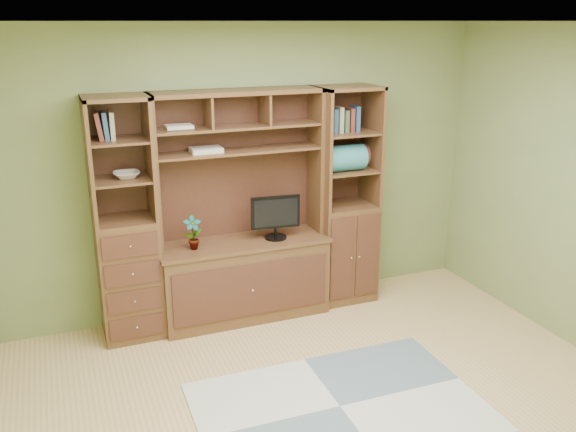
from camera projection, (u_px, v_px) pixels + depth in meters
name	position (u px, v px, depth m)	size (l,w,h in m)	color
room	(349.00, 242.00, 3.76)	(4.60, 4.10, 2.64)	tan
center_hutch	(242.00, 210.00, 5.33)	(1.54, 0.53, 2.05)	#54341D
left_tower	(125.00, 221.00, 5.02)	(0.50, 0.45, 2.05)	#54341D
right_tower	(345.00, 197.00, 5.73)	(0.55, 0.45, 2.05)	#54341D
rug	(340.00, 407.00, 4.29)	(2.00, 1.33, 0.01)	#939898
monitor	(275.00, 210.00, 5.41)	(0.44, 0.20, 0.54)	black
orchid	(193.00, 233.00, 5.19)	(0.16, 0.11, 0.30)	#A95539
magazines	(206.00, 150.00, 5.15)	(0.26, 0.19, 0.04)	#BFB1A3
bowl	(127.00, 175.00, 4.91)	(0.21, 0.21, 0.05)	beige
blanket_teal	(342.00, 158.00, 5.54)	(0.41, 0.24, 0.24)	#2E727A
blanket_red	(354.00, 155.00, 5.73)	(0.37, 0.21, 0.21)	brown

